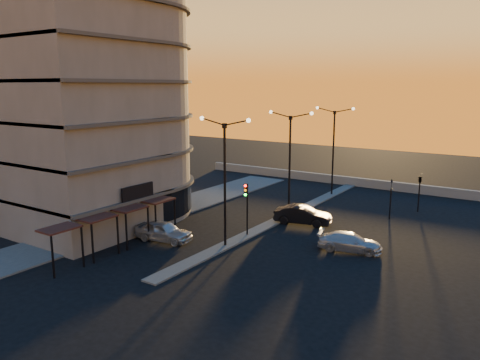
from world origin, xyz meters
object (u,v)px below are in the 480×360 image
object	(u,v)px
car_hatchback	(164,231)
car_wagon	(350,242)
car_sedan	(303,215)
traffic_light_main	(246,201)
streetlamp_mid	(290,155)

from	to	relation	value
car_hatchback	car_wagon	world-z (taller)	car_hatchback
car_wagon	car_sedan	bearing A→B (deg)	40.78
traffic_light_main	car_hatchback	size ratio (longest dim) A/B	0.94
car_sedan	car_wagon	size ratio (longest dim) A/B	1.06
car_wagon	car_hatchback	bearing A→B (deg)	100.87
car_hatchback	car_wagon	size ratio (longest dim) A/B	1.00
streetlamp_mid	car_wagon	world-z (taller)	streetlamp_mid
car_wagon	streetlamp_mid	bearing A→B (deg)	40.53
traffic_light_main	car_hatchback	xyz separation A→B (m)	(-4.67, -4.41, -2.12)
streetlamp_mid	traffic_light_main	distance (m)	7.62
streetlamp_mid	car_wagon	size ratio (longest dim) A/B	2.10
traffic_light_main	car_sedan	xyz separation A→B (m)	(2.19, 5.49, -2.10)
traffic_light_main	car_sedan	bearing A→B (deg)	68.24
car_sedan	car_wagon	world-z (taller)	car_sedan
car_hatchback	car_sedan	distance (m)	12.05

